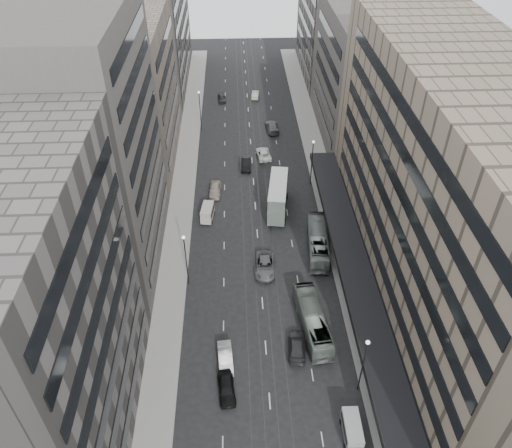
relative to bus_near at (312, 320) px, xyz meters
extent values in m
plane|color=black|center=(-5.79, -3.56, -1.53)|extent=(220.00, 220.00, 0.00)
cube|color=gray|center=(6.21, 33.94, -1.45)|extent=(4.00, 125.00, 0.15)
cube|color=gray|center=(-17.79, 33.94, -1.45)|extent=(4.00, 125.00, 0.15)
cube|color=#746755|center=(15.71, 4.44, 13.47)|extent=(15.00, 60.00, 30.00)
cube|color=black|center=(6.21, 4.44, 2.47)|extent=(4.40, 60.00, 0.50)
cube|color=#4F4844|center=(15.71, 48.44, 10.47)|extent=(15.00, 28.00, 24.00)
cube|color=#635E59|center=(15.71, 78.44, 12.47)|extent=(15.00, 32.00, 28.00)
cube|color=#635E59|center=(-27.29, -11.56, 13.47)|extent=(15.00, 28.00, 30.00)
cube|color=#4F4844|center=(-27.29, 15.44, 15.47)|extent=(15.00, 26.00, 34.00)
cube|color=gray|center=(-27.29, 42.44, 10.97)|extent=(15.00, 28.00, 25.00)
cube|color=#635E59|center=(-27.29, 75.44, 12.47)|extent=(15.00, 38.00, 28.00)
cylinder|color=#262628|center=(3.91, -8.56, 2.47)|extent=(0.16, 0.16, 8.00)
sphere|color=silver|center=(3.91, -8.56, 6.57)|extent=(0.44, 0.44, 0.44)
cylinder|color=#262628|center=(3.91, 31.44, 2.47)|extent=(0.16, 0.16, 8.00)
sphere|color=silver|center=(3.91, 31.44, 6.57)|extent=(0.44, 0.44, 0.44)
cylinder|color=#262628|center=(-15.49, 8.44, 2.47)|extent=(0.16, 0.16, 8.00)
sphere|color=silver|center=(-15.49, 8.44, 6.57)|extent=(0.44, 0.44, 0.44)
cylinder|color=#262628|center=(-15.49, 51.44, 2.47)|extent=(0.16, 0.16, 8.00)
sphere|color=silver|center=(-15.49, 51.44, 6.57)|extent=(0.44, 0.44, 0.44)
imported|color=slate|center=(0.00, 0.00, 0.00)|extent=(3.67, 11.18, 3.06)
imported|color=gray|center=(2.68, 14.43, 0.04)|extent=(3.65, 11.45, 3.13)
cube|color=slate|center=(-2.32, 24.11, 0.21)|extent=(3.91, 9.77, 2.43)
cube|color=slate|center=(-2.32, 24.11, 2.48)|extent=(3.80, 9.39, 2.11)
cube|color=silver|center=(-2.32, 24.11, 3.60)|extent=(3.91, 9.77, 0.13)
cylinder|color=black|center=(-4.10, 20.90, -1.00)|extent=(0.44, 1.09, 1.06)
cylinder|color=black|center=(-1.48, 20.54, -1.00)|extent=(0.44, 1.09, 1.06)
cylinder|color=black|center=(-3.16, 27.68, -1.00)|extent=(0.44, 1.09, 1.06)
cylinder|color=black|center=(-0.55, 27.32, -1.00)|extent=(0.44, 1.09, 1.06)
cube|color=#5B6063|center=(2.15, -13.78, -0.72)|extent=(1.74, 4.00, 1.03)
cube|color=#A1A29E|center=(2.15, -13.78, 0.21)|extent=(1.70, 3.92, 0.81)
cylinder|color=black|center=(1.29, -15.07, -1.23)|extent=(0.18, 0.59, 0.59)
cylinder|color=black|center=(2.95, -15.11, -1.23)|extent=(0.18, 0.59, 0.59)
cylinder|color=black|center=(1.34, -12.46, -1.23)|extent=(0.18, 0.59, 0.59)
cylinder|color=black|center=(3.00, -12.49, -1.23)|extent=(0.18, 0.59, 0.59)
cube|color=beige|center=(-13.35, 22.39, -0.67)|extent=(2.14, 3.87, 1.14)
cube|color=beige|center=(-13.35, 22.39, 0.35)|extent=(2.09, 3.80, 0.89)
cylinder|color=black|center=(-14.34, 21.30, -1.23)|extent=(0.24, 0.61, 0.59)
cylinder|color=black|center=(-12.69, 21.08, -1.23)|extent=(0.24, 0.61, 0.59)
cylinder|color=black|center=(-14.01, 23.71, -1.23)|extent=(0.24, 0.61, 0.59)
cylinder|color=black|center=(-12.37, 23.49, -1.23)|extent=(0.24, 0.61, 0.59)
imported|color=black|center=(-10.39, -8.29, -0.77)|extent=(2.23, 4.61, 1.52)
imported|color=white|center=(-10.52, -4.34, -0.78)|extent=(1.95, 4.67, 1.50)
imported|color=slate|center=(-5.10, 10.61, -0.73)|extent=(2.92, 5.85, 1.59)
imported|color=#2A292C|center=(-2.19, -3.07, -0.80)|extent=(2.57, 5.23, 1.46)
imported|color=#AD9E8F|center=(-12.33, 29.16, -0.71)|extent=(2.11, 4.88, 1.64)
imported|color=black|center=(-6.91, 37.14, -0.72)|extent=(1.96, 4.99, 1.62)
imported|color=white|center=(-3.62, 40.49, -0.81)|extent=(2.99, 5.44, 1.44)
imported|color=#59595B|center=(-1.28, 50.73, -0.70)|extent=(2.65, 5.85, 1.66)
imported|color=#27282A|center=(-11.49, 64.93, -0.85)|extent=(1.88, 4.09, 1.36)
imported|color=beige|center=(-4.00, 66.38, -0.82)|extent=(1.89, 4.40, 1.41)
imported|color=black|center=(5.13, -12.05, -0.52)|extent=(0.74, 0.64, 1.71)
camera|label=1|loc=(-8.60, -39.19, 46.72)|focal=35.00mm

